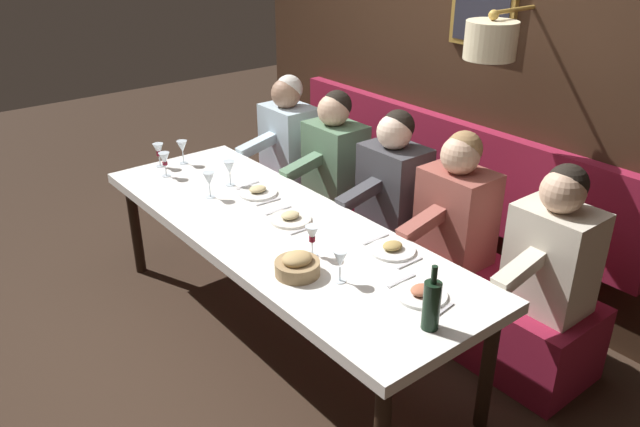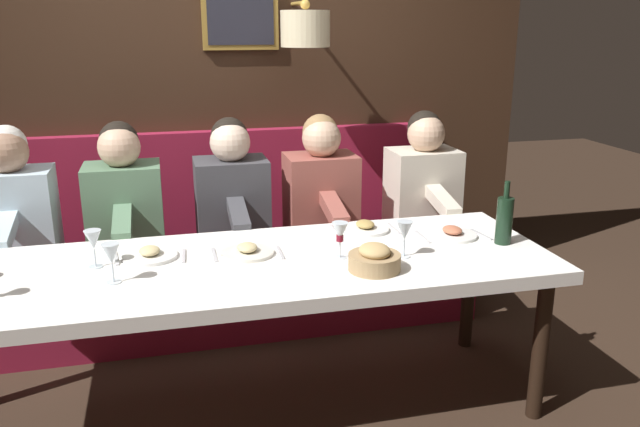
{
  "view_description": "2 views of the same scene",
  "coord_description": "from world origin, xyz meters",
  "px_view_note": "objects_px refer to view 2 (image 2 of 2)",
  "views": [
    {
      "loc": [
        -1.77,
        -2.59,
        2.34
      ],
      "look_at": [
        0.05,
        -0.32,
        0.92
      ],
      "focal_mm": 35.38,
      "sensor_mm": 36.0,
      "label": 1
    },
    {
      "loc": [
        -2.61,
        0.34,
        1.74
      ],
      "look_at": [
        0.05,
        -0.32,
        0.92
      ],
      "focal_mm": 36.17,
      "sensor_mm": 36.0,
      "label": 2
    }
  ],
  "objects_px": {
    "wine_glass_6": "(111,255)",
    "wine_bottle": "(504,220)",
    "dining_table": "(253,275)",
    "wine_glass_4": "(405,232)",
    "diner_far": "(124,200)",
    "diner_nearest": "(423,182)",
    "diner_near": "(321,188)",
    "diner_middle": "(232,194)",
    "diner_farthest": "(14,207)",
    "wine_glass_2": "(93,241)",
    "wine_glass_3": "(340,233)",
    "bread_bowl": "(374,259)"
  },
  "relations": [
    {
      "from": "wine_glass_6",
      "to": "wine_bottle",
      "type": "xyz_separation_m",
      "value": [
        0.06,
        -1.75,
        -0.0
      ]
    },
    {
      "from": "dining_table",
      "to": "wine_bottle",
      "type": "xyz_separation_m",
      "value": [
        -0.05,
        -1.18,
        0.18
      ]
    },
    {
      "from": "wine_glass_4",
      "to": "diner_far",
      "type": "bearing_deg",
      "value": 51.17
    },
    {
      "from": "diner_nearest",
      "to": "diner_near",
      "type": "height_order",
      "value": "same"
    },
    {
      "from": "diner_middle",
      "to": "wine_bottle",
      "type": "xyz_separation_m",
      "value": [
        -0.93,
        -1.16,
        0.04
      ]
    },
    {
      "from": "wine_bottle",
      "to": "dining_table",
      "type": "bearing_deg",
      "value": 87.8
    },
    {
      "from": "diner_farthest",
      "to": "wine_glass_6",
      "type": "height_order",
      "value": "diner_farthest"
    },
    {
      "from": "wine_glass_2",
      "to": "diner_nearest",
      "type": "bearing_deg",
      "value": -66.47
    },
    {
      "from": "dining_table",
      "to": "wine_glass_3",
      "type": "bearing_deg",
      "value": -97.77
    },
    {
      "from": "diner_farthest",
      "to": "wine_glass_6",
      "type": "relative_size",
      "value": 4.82
    },
    {
      "from": "dining_table",
      "to": "bread_bowl",
      "type": "distance_m",
      "value": 0.54
    },
    {
      "from": "wine_glass_6",
      "to": "wine_bottle",
      "type": "bearing_deg",
      "value": -88.15
    },
    {
      "from": "dining_table",
      "to": "diner_nearest",
      "type": "distance_m",
      "value": 1.46
    },
    {
      "from": "wine_glass_4",
      "to": "diner_nearest",
      "type": "bearing_deg",
      "value": -26.91
    },
    {
      "from": "diner_middle",
      "to": "wine_glass_6",
      "type": "distance_m",
      "value": 1.14
    },
    {
      "from": "dining_table",
      "to": "wine_glass_6",
      "type": "distance_m",
      "value": 0.61
    },
    {
      "from": "diner_nearest",
      "to": "wine_glass_6",
      "type": "bearing_deg",
      "value": 119.62
    },
    {
      "from": "diner_middle",
      "to": "wine_glass_6",
      "type": "bearing_deg",
      "value": 149.27
    },
    {
      "from": "diner_near",
      "to": "wine_glass_4",
      "type": "bearing_deg",
      "value": -172.41
    },
    {
      "from": "wine_bottle",
      "to": "bread_bowl",
      "type": "distance_m",
      "value": 0.72
    },
    {
      "from": "diner_nearest",
      "to": "diner_near",
      "type": "relative_size",
      "value": 1.0
    },
    {
      "from": "wine_glass_4",
      "to": "diner_middle",
      "type": "bearing_deg",
      "value": 33.19
    },
    {
      "from": "diner_nearest",
      "to": "wine_glass_2",
      "type": "relative_size",
      "value": 4.82
    },
    {
      "from": "dining_table",
      "to": "diner_near",
      "type": "distance_m",
      "value": 1.04
    },
    {
      "from": "diner_nearest",
      "to": "diner_near",
      "type": "bearing_deg",
      "value": 90.0
    },
    {
      "from": "diner_farthest",
      "to": "wine_glass_6",
      "type": "xyz_separation_m",
      "value": [
        -0.98,
        -0.54,
        0.04
      ]
    },
    {
      "from": "diner_near",
      "to": "wine_glass_4",
      "type": "xyz_separation_m",
      "value": [
        -0.99,
        -0.13,
        0.04
      ]
    },
    {
      "from": "diner_middle",
      "to": "diner_farthest",
      "type": "height_order",
      "value": "same"
    },
    {
      "from": "wine_glass_6",
      "to": "wine_bottle",
      "type": "relative_size",
      "value": 0.55
    },
    {
      "from": "diner_near",
      "to": "diner_middle",
      "type": "relative_size",
      "value": 1.0
    },
    {
      "from": "diner_far",
      "to": "wine_bottle",
      "type": "height_order",
      "value": "diner_far"
    },
    {
      "from": "diner_farthest",
      "to": "wine_glass_2",
      "type": "height_order",
      "value": "diner_farthest"
    },
    {
      "from": "diner_nearest",
      "to": "wine_glass_3",
      "type": "distance_m",
      "value": 1.22
    },
    {
      "from": "wine_glass_3",
      "to": "diner_near",
      "type": "bearing_deg",
      "value": -9.01
    },
    {
      "from": "wine_bottle",
      "to": "bread_bowl",
      "type": "xyz_separation_m",
      "value": [
        -0.18,
        0.69,
        -0.07
      ]
    },
    {
      "from": "wine_glass_2",
      "to": "wine_glass_3",
      "type": "xyz_separation_m",
      "value": [
        -0.14,
        -1.03,
        -0.0
      ]
    },
    {
      "from": "diner_middle",
      "to": "diner_far",
      "type": "distance_m",
      "value": 0.58
    },
    {
      "from": "diner_farthest",
      "to": "wine_bottle",
      "type": "relative_size",
      "value": 2.64
    },
    {
      "from": "diner_nearest",
      "to": "bread_bowl",
      "type": "bearing_deg",
      "value": 148.49
    },
    {
      "from": "diner_far",
      "to": "bread_bowl",
      "type": "relative_size",
      "value": 3.6
    },
    {
      "from": "diner_middle",
      "to": "bread_bowl",
      "type": "bearing_deg",
      "value": -157.04
    },
    {
      "from": "wine_glass_3",
      "to": "wine_glass_6",
      "type": "xyz_separation_m",
      "value": [
        -0.05,
        0.95,
        0.0
      ]
    },
    {
      "from": "diner_near",
      "to": "diner_far",
      "type": "distance_m",
      "value": 1.09
    },
    {
      "from": "bread_bowl",
      "to": "wine_glass_6",
      "type": "bearing_deg",
      "value": 83.43
    },
    {
      "from": "dining_table",
      "to": "wine_glass_2",
      "type": "relative_size",
      "value": 16.2
    },
    {
      "from": "dining_table",
      "to": "bread_bowl",
      "type": "xyz_separation_m",
      "value": [
        -0.22,
        -0.48,
        0.11
      ]
    },
    {
      "from": "diner_farthest",
      "to": "diner_far",
      "type": "bearing_deg",
      "value": -90.0
    },
    {
      "from": "diner_middle",
      "to": "wine_glass_6",
      "type": "xyz_separation_m",
      "value": [
        -0.98,
        0.58,
        0.04
      ]
    },
    {
      "from": "wine_glass_2",
      "to": "wine_glass_4",
      "type": "height_order",
      "value": "same"
    },
    {
      "from": "diner_near",
      "to": "wine_glass_3",
      "type": "bearing_deg",
      "value": 170.99
    }
  ]
}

